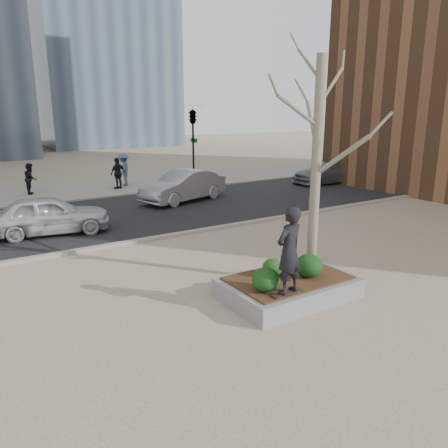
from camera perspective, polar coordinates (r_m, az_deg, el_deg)
ground at (r=9.97m, az=3.84°, el=-10.70°), size 120.00×120.00×0.00m
street at (r=18.53m, az=-14.79°, el=0.94°), size 60.00×8.00×0.02m
far_sidewalk at (r=25.17m, az=-19.79°, el=4.12°), size 60.00×6.00×0.02m
planter at (r=10.45m, az=8.33°, el=-8.23°), size 3.00×2.00×0.45m
planter_mulch at (r=10.36m, az=8.38°, el=-6.98°), size 2.70×1.70×0.04m
sycamore_tree at (r=10.55m, az=12.18°, el=11.77°), size 2.80×2.80×6.60m
shrub_left at (r=9.46m, az=5.48°, el=-7.24°), size 0.60×0.60×0.51m
shrub_middle at (r=10.31m, az=6.40°, el=-5.66°), size 0.49×0.49×0.42m
shrub_right at (r=10.37m, az=11.04°, el=-5.36°), size 0.64×0.64×0.54m
skateboard at (r=9.46m, az=8.28°, el=-9.04°), size 0.79×0.25×0.08m
skateboarder at (r=9.11m, az=8.50°, el=-3.47°), size 0.75×0.57×1.86m
police_car at (r=16.43m, az=-21.89°, el=1.12°), size 4.27×2.32×1.38m
car_silver at (r=20.91m, az=-5.31°, el=4.98°), size 4.71×2.75×1.47m
car_third at (r=26.79m, az=13.47°, el=6.60°), size 4.69×2.46×1.30m
pedestrian_a at (r=24.72m, az=-23.93°, el=5.44°), size 0.76×0.89×1.59m
pedestrian_b at (r=25.74m, az=-12.95°, el=6.95°), size 1.23×1.38×1.86m
pedestrian_c at (r=24.81m, az=-13.68°, el=6.45°), size 1.08×0.77×1.70m
traffic_light_far at (r=24.92m, az=-4.04°, el=10.04°), size 0.60×2.48×4.50m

